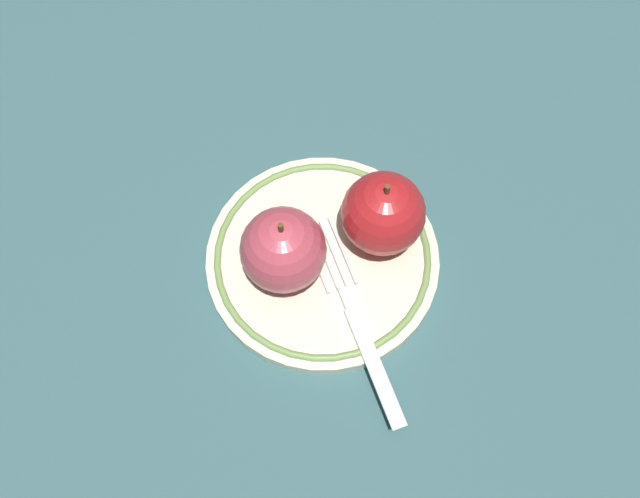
{
  "coord_description": "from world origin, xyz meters",
  "views": [
    {
      "loc": [
        0.22,
        0.12,
        0.55
      ],
      "look_at": [
        0.0,
        0.01,
        0.04
      ],
      "focal_mm": 40.0,
      "sensor_mm": 36.0,
      "label": 1
    }
  ],
  "objects_px": {
    "plate": "(320,264)",
    "apple_red_whole": "(283,250)",
    "fork": "(358,324)",
    "apple_second_whole": "(383,214)"
  },
  "relations": [
    {
      "from": "plate",
      "to": "fork",
      "type": "relative_size",
      "value": 1.31
    },
    {
      "from": "plate",
      "to": "apple_second_whole",
      "type": "xyz_separation_m",
      "value": [
        -0.04,
        0.03,
        0.04
      ]
    },
    {
      "from": "plate",
      "to": "apple_red_whole",
      "type": "height_order",
      "value": "apple_red_whole"
    },
    {
      "from": "plate",
      "to": "apple_second_whole",
      "type": "distance_m",
      "value": 0.07
    },
    {
      "from": "apple_second_whole",
      "to": "fork",
      "type": "height_order",
      "value": "apple_second_whole"
    },
    {
      "from": "plate",
      "to": "fork",
      "type": "distance_m",
      "value": 0.06
    },
    {
      "from": "plate",
      "to": "apple_red_whole",
      "type": "xyz_separation_m",
      "value": [
        0.02,
        -0.02,
        0.04
      ]
    },
    {
      "from": "plate",
      "to": "apple_red_whole",
      "type": "bearing_deg",
      "value": -47.68
    },
    {
      "from": "apple_red_whole",
      "to": "fork",
      "type": "relative_size",
      "value": 0.52
    },
    {
      "from": "apple_second_whole",
      "to": "fork",
      "type": "xyz_separation_m",
      "value": [
        0.08,
        0.02,
        -0.03
      ]
    }
  ]
}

